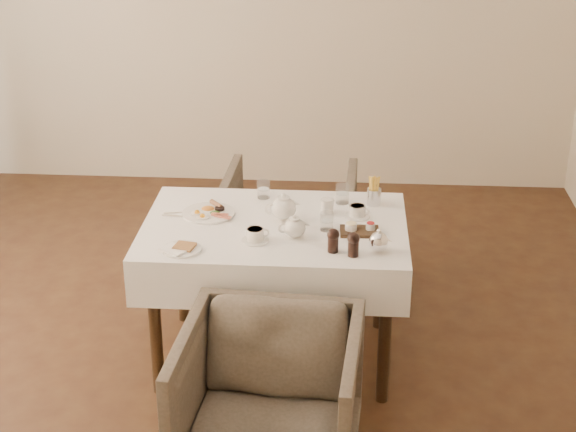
% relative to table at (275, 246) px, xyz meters
% --- Properties ---
extents(table, '(1.28, 0.88, 0.75)m').
position_rel_table_xyz_m(table, '(0.00, 0.00, 0.00)').
color(table, black).
rests_on(table, ground).
extents(armchair_near, '(0.78, 0.80, 0.68)m').
position_rel_table_xyz_m(armchair_near, '(0.05, -0.87, -0.30)').
color(armchair_near, '#453D32').
rests_on(armchair_near, ground).
extents(armchair_far, '(0.78, 0.80, 0.71)m').
position_rel_table_xyz_m(armchair_far, '(0.02, 0.80, -0.28)').
color(armchair_far, '#453D32').
rests_on(armchair_far, ground).
extents(breakfast_plate, '(0.26, 0.26, 0.03)m').
position_rel_table_xyz_m(breakfast_plate, '(-0.34, 0.10, 0.13)').
color(breakfast_plate, white).
rests_on(breakfast_plate, table).
extents(side_plate, '(0.19, 0.18, 0.02)m').
position_rel_table_xyz_m(side_plate, '(-0.40, -0.32, 0.12)').
color(side_plate, white).
rests_on(side_plate, table).
extents(teapot_centre, '(0.21, 0.19, 0.14)m').
position_rel_table_xyz_m(teapot_centre, '(0.04, 0.06, 0.19)').
color(teapot_centre, white).
rests_on(teapot_centre, table).
extents(teapot_front, '(0.17, 0.15, 0.12)m').
position_rel_table_xyz_m(teapot_front, '(0.11, -0.14, 0.17)').
color(teapot_front, white).
rests_on(teapot_front, table).
extents(creamer, '(0.08, 0.08, 0.07)m').
position_rel_table_xyz_m(creamer, '(0.25, 0.15, 0.16)').
color(creamer, white).
rests_on(creamer, table).
extents(teacup_near, '(0.13, 0.13, 0.06)m').
position_rel_table_xyz_m(teacup_near, '(-0.07, -0.19, 0.15)').
color(teacup_near, white).
rests_on(teacup_near, table).
extents(teacup_far, '(0.12, 0.12, 0.06)m').
position_rel_table_xyz_m(teacup_far, '(0.40, 0.12, 0.14)').
color(teacup_far, white).
rests_on(teacup_far, table).
extents(glass_left, '(0.08, 0.08, 0.09)m').
position_rel_table_xyz_m(glass_left, '(-0.08, 0.33, 0.16)').
color(glass_left, silver).
rests_on(glass_left, table).
extents(glass_mid, '(0.08, 0.08, 0.09)m').
position_rel_table_xyz_m(glass_mid, '(0.25, -0.04, 0.16)').
color(glass_mid, silver).
rests_on(glass_mid, table).
extents(glass_right, '(0.09, 0.09, 0.10)m').
position_rel_table_xyz_m(glass_right, '(0.32, 0.29, 0.16)').
color(glass_right, silver).
rests_on(glass_right, table).
extents(condiment_board, '(0.19, 0.13, 0.05)m').
position_rel_table_xyz_m(condiment_board, '(0.41, -0.07, 0.13)').
color(condiment_board, black).
rests_on(condiment_board, table).
extents(pepper_mill_left, '(0.06, 0.06, 0.12)m').
position_rel_table_xyz_m(pepper_mill_left, '(0.29, -0.28, 0.17)').
color(pepper_mill_left, black).
rests_on(pepper_mill_left, table).
extents(pepper_mill_right, '(0.07, 0.07, 0.12)m').
position_rel_table_xyz_m(pepper_mill_right, '(0.38, -0.31, 0.18)').
color(pepper_mill_right, black).
rests_on(pepper_mill_right, table).
extents(silver_pot, '(0.13, 0.12, 0.12)m').
position_rel_table_xyz_m(silver_pot, '(0.49, -0.27, 0.17)').
color(silver_pot, white).
rests_on(silver_pot, table).
extents(fries_cup, '(0.07, 0.07, 0.15)m').
position_rel_table_xyz_m(fries_cup, '(0.48, 0.28, 0.18)').
color(fries_cup, silver).
rests_on(fries_cup, table).
extents(cutlery_fork, '(0.17, 0.05, 0.00)m').
position_rel_table_xyz_m(cutlery_fork, '(-0.48, 0.10, 0.12)').
color(cutlery_fork, silver).
rests_on(cutlery_fork, table).
extents(cutlery_knife, '(0.20, 0.03, 0.00)m').
position_rel_table_xyz_m(cutlery_knife, '(-0.47, 0.06, 0.12)').
color(cutlery_knife, silver).
rests_on(cutlery_knife, table).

